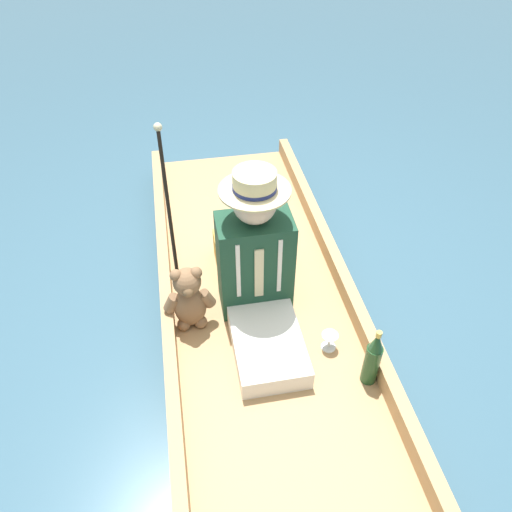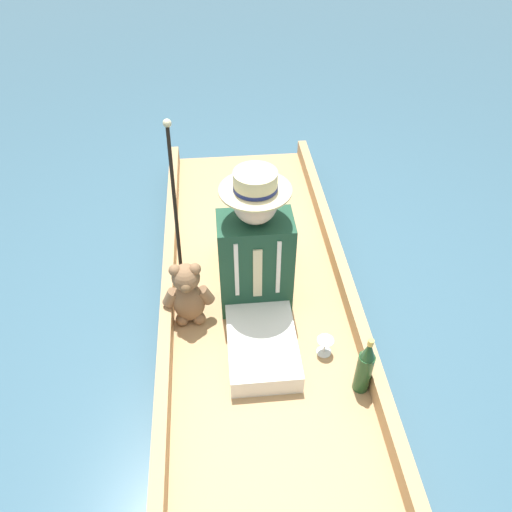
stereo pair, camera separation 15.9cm
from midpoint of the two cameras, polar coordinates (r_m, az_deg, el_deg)
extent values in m
plane|color=#385B70|center=(2.83, -1.58, -6.39)|extent=(16.00, 16.00, 0.00)
cube|color=tan|center=(2.78, -1.61, -5.49)|extent=(1.02, 2.95, 0.13)
cube|color=tan|center=(2.78, 8.17, -2.46)|extent=(0.06, 2.95, 0.11)
cube|color=tan|center=(2.69, -11.86, -5.05)|extent=(0.06, 2.95, 0.11)
cube|color=#B7933D|center=(2.86, -2.37, 0.47)|extent=(0.38, 0.27, 0.17)
cube|color=white|center=(2.44, -0.53, -10.31)|extent=(0.33, 0.47, 0.11)
cube|color=#19422D|center=(2.51, -1.95, -0.96)|extent=(0.37, 0.22, 0.55)
cube|color=beige|center=(2.39, -1.55, -2.09)|extent=(0.04, 0.01, 0.31)
cube|color=white|center=(2.39, 0.82, -1.29)|extent=(0.02, 0.01, 0.33)
cube|color=white|center=(2.37, -3.96, -1.89)|extent=(0.02, 0.01, 0.33)
sphere|color=beige|center=(2.26, -2.18, 6.10)|extent=(0.21, 0.21, 0.21)
cylinder|color=beige|center=(2.23, -2.22, 7.49)|extent=(0.33, 0.33, 0.01)
cylinder|color=beige|center=(2.20, -2.25, 8.54)|extent=(0.20, 0.20, 0.09)
cylinder|color=navy|center=(2.22, -2.23, 7.86)|extent=(0.20, 0.20, 0.02)
ellipsoid|color=#846042|center=(2.55, -9.32, -5.76)|extent=(0.16, 0.13, 0.24)
sphere|color=#846042|center=(2.42, -9.77, -2.98)|extent=(0.14, 0.14, 0.14)
sphere|color=brown|center=(2.39, -9.66, -4.13)|extent=(0.06, 0.06, 0.06)
sphere|color=#846042|center=(2.39, -8.76, -1.96)|extent=(0.06, 0.06, 0.06)
sphere|color=#846042|center=(2.39, -11.06, -2.24)|extent=(0.06, 0.06, 0.06)
cylinder|color=#846042|center=(2.52, -7.46, -4.89)|extent=(0.09, 0.06, 0.10)
cylinder|color=#846042|center=(2.52, -11.38, -5.35)|extent=(0.09, 0.06, 0.10)
sphere|color=#846042|center=(2.59, -8.10, -7.52)|extent=(0.07, 0.07, 0.07)
sphere|color=#846042|center=(2.59, -10.01, -7.74)|extent=(0.07, 0.07, 0.07)
cylinder|color=silver|center=(2.52, 6.46, -10.35)|extent=(0.07, 0.07, 0.01)
cylinder|color=silver|center=(2.49, 6.51, -9.93)|extent=(0.01, 0.01, 0.05)
cone|color=silver|center=(2.46, 6.59, -9.28)|extent=(0.08, 0.08, 0.04)
cylinder|color=black|center=(2.67, -11.59, 4.85)|extent=(0.02, 0.33, 0.83)
sphere|color=beige|center=(2.58, -12.96, 14.13)|extent=(0.04, 0.04, 0.04)
cylinder|color=#1E4723|center=(2.34, 11.12, -12.11)|extent=(0.07, 0.07, 0.23)
cone|color=#1E4723|center=(2.22, 11.67, -9.64)|extent=(0.07, 0.07, 0.10)
cylinder|color=gold|center=(2.18, 11.85, -8.84)|extent=(0.03, 0.03, 0.03)
camera|label=1|loc=(0.08, -91.88, -1.69)|focal=35.00mm
camera|label=2|loc=(0.08, 88.12, 1.69)|focal=35.00mm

